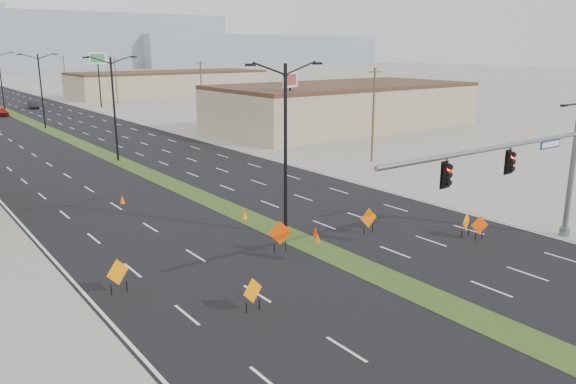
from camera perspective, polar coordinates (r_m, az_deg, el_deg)
ground at (r=25.66m, az=16.10°, el=-11.13°), size 600.00×600.00×0.00m
road_surface at (r=115.75m, az=-27.18°, el=7.53°), size 25.00×400.00×0.02m
median_strip at (r=115.75m, az=-27.18°, el=7.53°), size 2.00×400.00×0.04m
building_se_near at (r=79.36m, az=5.56°, el=8.56°), size 36.00×18.00×5.50m
building_se_far at (r=136.37m, az=-11.96°, el=10.66°), size 44.00×16.00×5.00m
mesa_center at (r=319.18m, az=-26.62°, el=13.57°), size 220.00×50.00×28.00m
mesa_east at (r=362.98m, az=-3.33°, el=14.16°), size 160.00×50.00×18.00m
signal_mast at (r=32.11m, az=23.28°, el=2.42°), size 16.30×0.60×8.00m
streetlight_0 at (r=32.29m, az=-0.26°, el=4.81°), size 5.15×0.24×10.02m
streetlight_1 at (r=57.15m, az=-17.26°, el=8.39°), size 5.15×0.24×10.02m
streetlight_2 at (r=84.01m, az=-23.78°, el=9.57°), size 5.15×0.24×10.02m
streetlight_3 at (r=111.43m, az=-27.14°, el=10.13°), size 5.15×0.24×10.02m
utility_pole_0 at (r=55.14m, az=8.66°, el=7.89°), size 1.60×0.20×9.00m
utility_pole_1 at (r=83.51m, az=-8.79°, el=10.08°), size 1.60×0.20×9.00m
utility_pole_2 at (r=115.58m, az=-17.08°, el=10.80°), size 1.60×0.20×9.00m
utility_pole_3 at (r=148.97m, az=-21.74°, el=11.10°), size 1.60×0.20×9.00m
car_left at (r=103.37m, az=-27.14°, el=7.28°), size 1.91×4.24×1.41m
car_mid at (r=113.75m, az=-24.45°, el=8.09°), size 1.97×4.42×1.41m
construction_sign_0 at (r=26.66m, az=-16.90°, el=-7.91°), size 1.17×0.49×1.66m
construction_sign_1 at (r=23.99m, az=-3.60°, el=-10.11°), size 1.09×0.33×1.49m
construction_sign_2 at (r=30.47m, az=-0.81°, el=-4.27°), size 1.26×0.51×1.78m
construction_sign_3 at (r=33.80m, az=8.20°, el=-2.72°), size 1.20×0.12×1.60m
construction_sign_4 at (r=34.25m, az=18.88°, el=-3.29°), size 1.01×0.49×1.46m
construction_sign_5 at (r=34.55m, az=17.65°, el=-3.02°), size 1.06×0.39×1.47m
cone_0 at (r=36.47m, az=-4.43°, el=-2.34°), size 0.49×0.49×0.64m
cone_1 at (r=32.09m, az=3.03°, el=-4.74°), size 0.41×0.41×0.59m
cone_2 at (r=33.29m, az=2.81°, el=-4.04°), size 0.41×0.41×0.57m
cone_3 at (r=41.77m, az=-16.49°, el=-0.73°), size 0.39×0.39×0.64m
pole_sign_east_near at (r=65.51m, az=0.22°, el=10.75°), size 2.62×1.25×8.17m
pole_sign_east_far at (r=111.38m, az=-18.76°, el=12.39°), size 3.29×0.50×10.05m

